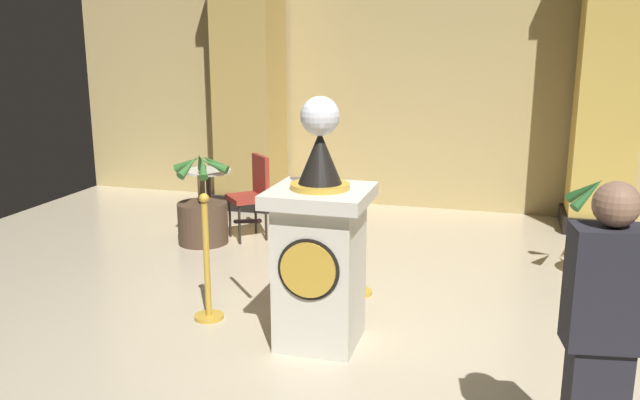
% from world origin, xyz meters
% --- Properties ---
extents(ground_plane, '(10.12, 10.12, 0.00)m').
position_xyz_m(ground_plane, '(0.00, 0.00, 0.00)').
color(ground_plane, beige).
extents(back_wall, '(10.12, 0.16, 3.91)m').
position_xyz_m(back_wall, '(0.00, 4.30, 1.96)').
color(back_wall, tan).
rests_on(back_wall, ground_plane).
extents(pedestal_clock, '(0.72, 0.72, 1.85)m').
position_xyz_m(pedestal_clock, '(-0.13, -0.16, 0.74)').
color(pedestal_clock, silver).
rests_on(pedestal_clock, ground_plane).
extents(stanchion_near, '(0.24, 0.24, 1.04)m').
position_xyz_m(stanchion_near, '(-0.06, 0.88, 0.36)').
color(stanchion_near, gold).
rests_on(stanchion_near, ground_plane).
extents(stanchion_far, '(0.24, 0.24, 1.05)m').
position_xyz_m(stanchion_far, '(-1.13, 0.01, 0.37)').
color(stanchion_far, gold).
rests_on(stanchion_far, ground_plane).
extents(velvet_rope, '(1.00, 1.00, 0.22)m').
position_xyz_m(velvet_rope, '(-0.59, 0.44, 0.79)').
color(velvet_rope, black).
extents(column_left, '(0.93, 0.93, 3.75)m').
position_xyz_m(column_left, '(-2.23, 3.75, 1.86)').
color(column_left, black).
rests_on(column_left, ground_plane).
extents(column_right, '(0.81, 0.81, 3.75)m').
position_xyz_m(column_right, '(2.23, 3.75, 1.86)').
color(column_right, black).
rests_on(column_right, ground_plane).
extents(potted_palm_left, '(0.67, 0.61, 1.06)m').
position_xyz_m(potted_palm_left, '(-2.09, 1.91, 0.32)').
color(potted_palm_left, '#4C3828').
rests_on(potted_palm_left, ground_plane).
extents(potted_palm_right, '(0.74, 0.76, 1.02)m').
position_xyz_m(potted_palm_right, '(2.06, 1.90, 0.33)').
color(potted_palm_right, '#2D2823').
rests_on(potted_palm_right, ground_plane).
extents(bystander_guest, '(0.39, 0.27, 1.60)m').
position_xyz_m(bystander_guest, '(1.63, -1.40, 0.84)').
color(bystander_guest, '#26262D').
rests_on(bystander_guest, ground_plane).
extents(cafe_table, '(0.54, 0.54, 0.75)m').
position_xyz_m(cafe_table, '(-2.22, 2.35, 0.48)').
color(cafe_table, '#332D28').
rests_on(cafe_table, ground_plane).
extents(cafe_chair_red, '(0.57, 0.57, 0.96)m').
position_xyz_m(cafe_chair_red, '(-1.61, 2.25, 0.57)').
color(cafe_chair_red, black).
rests_on(cafe_chair_red, ground_plane).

